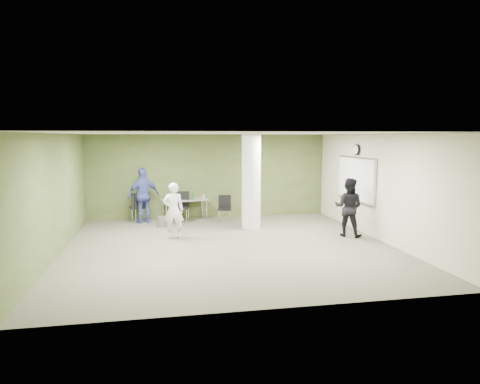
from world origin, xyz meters
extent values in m
plane|color=#4D4B3C|center=(0.00, 0.00, 0.00)|extent=(8.00, 8.00, 0.00)
plane|color=white|center=(0.00, 0.00, 2.80)|extent=(8.00, 8.00, 0.00)
cube|color=#454F25|center=(0.00, 4.00, 1.40)|extent=(8.00, 2.80, 0.02)
cube|color=#454F25|center=(-4.00, 0.00, 1.40)|extent=(0.02, 8.00, 2.80)
cube|color=beige|center=(4.00, 0.00, 1.40)|extent=(0.02, 8.00, 2.80)
cylinder|color=silver|center=(1.00, 2.00, 1.40)|extent=(0.56, 0.56, 2.80)
cube|color=silver|center=(3.93, 1.20, 1.50)|extent=(0.04, 2.30, 1.30)
cube|color=white|center=(3.91, 1.20, 1.50)|extent=(0.02, 2.20, 1.20)
cylinder|color=black|center=(3.93, 1.20, 2.35)|extent=(0.05, 0.32, 0.32)
cylinder|color=white|center=(3.90, 1.20, 2.35)|extent=(0.02, 0.26, 0.26)
cube|color=gray|center=(-0.88, 3.55, 0.68)|extent=(1.57, 0.92, 0.04)
cylinder|color=silver|center=(-1.48, 3.17, 0.33)|extent=(0.04, 0.04, 0.66)
cylinder|color=silver|center=(-0.18, 3.42, 0.33)|extent=(0.04, 0.04, 0.66)
cylinder|color=silver|center=(-1.58, 3.67, 0.33)|extent=(0.04, 0.04, 0.66)
cylinder|color=silver|center=(-0.28, 3.93, 0.33)|extent=(0.04, 0.04, 0.66)
cylinder|color=#1C551F|center=(-0.61, 3.47, 0.83)|extent=(0.07, 0.07, 0.25)
cylinder|color=#B2B2B7|center=(-0.28, 3.30, 0.79)|extent=(0.06, 0.06, 0.18)
cylinder|color=#4C4C4C|center=(-1.63, 2.69, 0.16)|extent=(0.27, 0.27, 0.32)
cube|color=black|center=(-2.37, 3.63, 0.46)|extent=(0.54, 0.54, 0.05)
cube|color=black|center=(-2.33, 3.42, 0.72)|extent=(0.46, 0.11, 0.46)
cylinder|color=silver|center=(-2.20, 3.86, 0.22)|extent=(0.02, 0.02, 0.44)
cylinder|color=silver|center=(-2.59, 3.80, 0.22)|extent=(0.02, 0.02, 0.44)
cylinder|color=silver|center=(-2.14, 3.47, 0.22)|extent=(0.02, 0.02, 0.44)
cylinder|color=silver|center=(-2.53, 3.41, 0.22)|extent=(0.02, 0.02, 0.44)
cube|color=black|center=(-2.33, 3.65, 0.47)|extent=(0.63, 0.63, 0.05)
cube|color=black|center=(-2.24, 3.45, 0.73)|extent=(0.43, 0.23, 0.47)
cylinder|color=silver|center=(-2.24, 3.91, 0.22)|extent=(0.02, 0.02, 0.45)
cylinder|color=silver|center=(-2.60, 3.75, 0.22)|extent=(0.02, 0.02, 0.45)
cylinder|color=silver|center=(-2.07, 3.55, 0.22)|extent=(0.02, 0.02, 0.45)
cylinder|color=silver|center=(-2.43, 3.39, 0.22)|extent=(0.02, 0.02, 0.45)
cube|color=black|center=(-1.01, 3.24, 0.48)|extent=(0.58, 0.58, 0.05)
cube|color=black|center=(-0.96, 3.46, 0.74)|extent=(0.46, 0.14, 0.48)
cylinder|color=silver|center=(-1.25, 3.09, 0.23)|extent=(0.02, 0.02, 0.45)
cylinder|color=silver|center=(-0.86, 3.00, 0.23)|extent=(0.02, 0.02, 0.45)
cylinder|color=silver|center=(-1.16, 3.48, 0.23)|extent=(0.02, 0.02, 0.45)
cylinder|color=silver|center=(-0.77, 3.39, 0.23)|extent=(0.02, 0.02, 0.45)
cube|color=black|center=(0.35, 3.04, 0.42)|extent=(0.50, 0.50, 0.05)
cube|color=black|center=(0.39, 3.23, 0.65)|extent=(0.41, 0.12, 0.42)
cylinder|color=silver|center=(0.15, 2.90, 0.20)|extent=(0.02, 0.02, 0.40)
cylinder|color=silver|center=(0.49, 2.83, 0.20)|extent=(0.02, 0.02, 0.40)
cylinder|color=silver|center=(0.22, 3.25, 0.20)|extent=(0.02, 0.02, 0.40)
cylinder|color=silver|center=(0.56, 3.18, 0.20)|extent=(0.02, 0.02, 0.40)
imported|color=silver|center=(-1.32, 1.18, 0.75)|extent=(0.56, 0.37, 1.51)
imported|color=black|center=(3.40, 0.49, 0.80)|extent=(0.99, 0.96, 1.61)
imported|color=#3E499B|center=(-2.17, 3.40, 0.88)|extent=(1.12, 0.81, 1.76)
camera|label=1|loc=(-1.68, -10.29, 2.72)|focal=32.00mm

